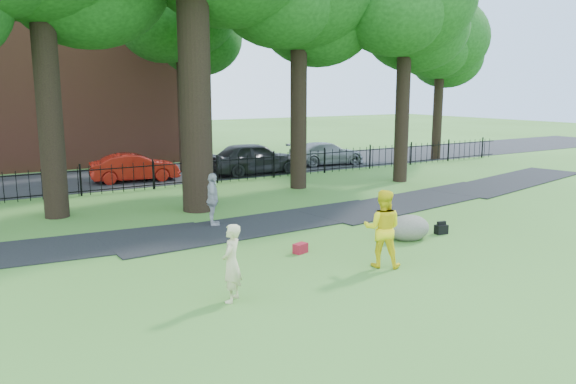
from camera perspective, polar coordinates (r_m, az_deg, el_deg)
ground at (r=14.29m, az=1.84°, el=-7.00°), size 120.00×120.00×0.00m
footpath at (r=18.01m, az=-2.31°, el=-3.30°), size 36.07×3.85×0.03m
street at (r=28.72m, az=-15.96°, el=1.50°), size 80.00×7.00×0.02m
iron_fence at (r=24.83m, az=-13.52°, el=1.66°), size 44.00×0.04×1.20m
brick_building at (r=35.60m, az=-26.41°, el=12.19°), size 18.00×8.00×12.00m
woman at (r=11.51m, az=-5.76°, el=-7.20°), size 0.69×0.69×1.62m
man at (r=13.80m, az=9.58°, el=-3.67°), size 1.17×1.16×1.90m
pedestrian at (r=17.78m, az=-7.65°, el=-0.79°), size 0.76×1.07×1.69m
boulder at (r=16.57m, az=12.17°, el=-3.40°), size 1.44×1.17×0.76m
backpack at (r=17.42m, az=15.30°, el=-3.68°), size 0.40×0.28×0.28m
red_bag at (r=14.91m, az=1.27°, el=-5.73°), size 0.43×0.34×0.26m
red_sedan at (r=27.08m, az=-15.32°, el=2.42°), size 4.13×1.91×1.31m
grey_car at (r=28.40m, az=-3.44°, el=3.46°), size 4.88×2.13×1.64m
silver_car at (r=31.92m, az=3.92°, el=3.92°), size 4.60×2.29×1.28m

